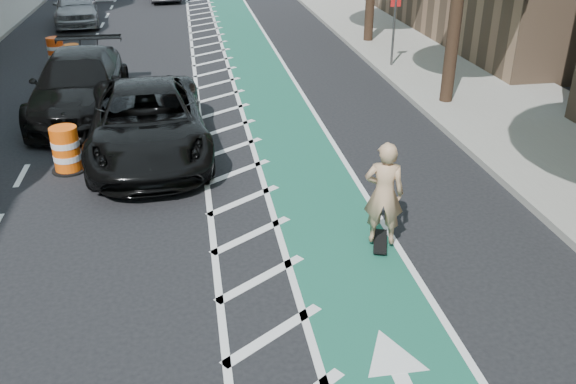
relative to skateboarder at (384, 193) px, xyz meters
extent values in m
plane|color=black|center=(-3.70, -0.67, -1.04)|extent=(120.00, 120.00, 0.00)
cube|color=#195A45|center=(-0.70, 9.33, -1.03)|extent=(2.00, 90.00, 0.01)
cube|color=silver|center=(-2.20, 9.33, -1.03)|extent=(1.40, 90.00, 0.01)
cube|color=gray|center=(5.80, 9.33, -0.96)|extent=(5.00, 90.00, 0.15)
cube|color=gray|center=(3.35, 9.33, -0.96)|extent=(0.12, 90.00, 0.16)
cylinder|color=#382619|center=(4.20, 7.33, 1.16)|extent=(0.36, 0.36, 4.40)
cylinder|color=#4C4C4C|center=(3.90, 11.33, 0.16)|extent=(0.08, 0.08, 2.40)
cube|color=red|center=(3.90, 11.33, 1.26)|extent=(0.35, 0.02, 0.35)
cube|color=black|center=(0.00, 0.00, -0.94)|extent=(0.47, 0.84, 0.03)
cylinder|color=black|center=(0.01, 0.28, -1.01)|extent=(0.05, 0.07, 0.06)
cylinder|color=black|center=(0.16, 0.23, -1.01)|extent=(0.05, 0.07, 0.06)
cylinder|color=black|center=(-0.16, -0.23, -1.01)|extent=(0.05, 0.07, 0.06)
cylinder|color=black|center=(-0.01, -0.28, -1.01)|extent=(0.05, 0.07, 0.06)
imported|color=tan|center=(0.00, 0.00, 0.00)|extent=(0.78, 0.63, 1.86)
imported|color=black|center=(-4.14, 4.95, -0.23)|extent=(2.99, 5.92, 1.60)
imported|color=black|center=(-6.10, 8.24, -0.21)|extent=(2.36, 5.72, 1.66)
imported|color=#99989D|center=(-8.03, 21.37, -0.23)|extent=(2.48, 4.92, 1.61)
cylinder|color=#FF5B0D|center=(-5.90, 4.25, -0.52)|extent=(0.59, 0.59, 1.03)
cylinder|color=silver|center=(-5.90, 4.25, -0.70)|extent=(0.60, 0.60, 0.14)
cylinder|color=silver|center=(-5.90, 4.25, -0.38)|extent=(0.60, 0.60, 0.14)
cylinder|color=black|center=(-5.90, 4.25, -1.01)|extent=(0.75, 0.75, 0.05)
cylinder|color=#F1600C|center=(-7.04, 13.15, -0.61)|extent=(0.50, 0.50, 0.86)
cylinder|color=silver|center=(-7.04, 13.15, -0.75)|extent=(0.51, 0.51, 0.12)
cylinder|color=silver|center=(-7.04, 13.15, -0.48)|extent=(0.51, 0.51, 0.12)
cylinder|color=black|center=(-7.04, 13.15, -1.02)|extent=(0.63, 0.63, 0.04)
cylinder|color=#EE450C|center=(-7.70, 13.83, -0.55)|extent=(0.57, 0.57, 0.98)
cylinder|color=silver|center=(-7.70, 13.83, -0.71)|extent=(0.58, 0.58, 0.13)
cylinder|color=silver|center=(-7.70, 13.83, -0.41)|extent=(0.58, 0.58, 0.13)
cylinder|color=black|center=(-7.70, 13.83, -1.02)|extent=(0.72, 0.72, 0.04)
camera|label=1|loc=(-3.12, -8.81, 4.61)|focal=38.00mm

